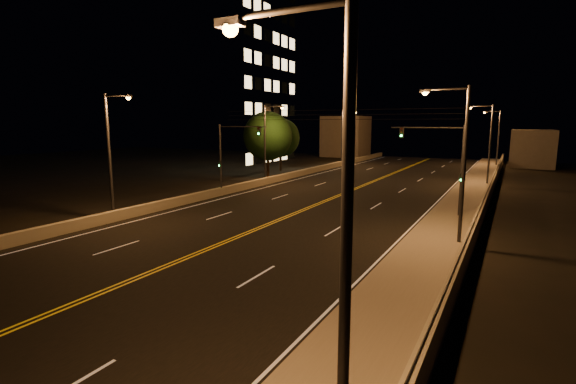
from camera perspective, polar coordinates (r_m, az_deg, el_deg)
The scene contains 22 objects.
road at distance 28.84m, azimuth -1.61°, elevation -4.00°, with size 18.00×120.00×0.02m, color black.
sidewalk at distance 25.35m, azimuth 20.17°, elevation -6.15°, with size 3.60×120.00×0.30m, color gray.
curb at distance 25.68m, azimuth 16.02°, elevation -5.91°, with size 0.14×120.00×0.15m, color gray.
parapet_wall at distance 25.03m, azimuth 24.00°, elevation -5.05°, with size 0.30×120.00×1.00m, color gray.
jersey_barrier at distance 34.65m, azimuth -15.86°, elevation -1.48°, with size 0.45×120.00×0.73m, color gray.
distant_building_right at distance 75.52m, azimuth 30.38°, elevation 5.20°, with size 6.00×10.00×5.67m, color slate.
distant_building_left at distance 85.54m, azimuth 7.91°, elevation 7.53°, with size 8.00×8.00×8.03m, color slate.
parapet_rail at distance 24.91m, azimuth 24.08°, elevation -3.87°, with size 0.06×0.06×120.00m, color black.
lane_markings at distance 28.77m, azimuth -1.68°, elevation -4.01°, with size 17.32×116.00×0.00m.
streetlight_0 at distance 6.87m, azimuth 5.73°, elevation -4.89°, with size 2.55×0.28×8.62m.
streetlight_1 at distance 23.96m, azimuth 22.33°, elevation 4.67°, with size 2.55×0.28×8.62m.
streetlight_2 at distance 49.20m, azimuth 25.62°, elevation 6.53°, with size 2.55×0.28×8.62m.
streetlight_3 at distance 72.22m, azimuth 26.62°, elevation 7.09°, with size 2.55×0.28×8.62m.
streetlight_4 at distance 30.75m, azimuth -22.96°, elevation 5.53°, with size 2.55×0.28×8.62m.
streetlight_5 at distance 46.17m, azimuth -2.88°, elevation 7.31°, with size 2.55×0.28×8.62m.
streetlight_6 at distance 67.22m, azimuth 7.61°, elevation 7.90°, with size 2.55×0.28×8.62m.
traffic_signal_right at distance 31.28m, azimuth 21.02°, elevation 4.06°, with size 5.11×0.31×6.58m.
traffic_signal_left at distance 38.57m, azimuth -8.12°, elevation 5.48°, with size 5.11×0.31×6.58m.
overhead_wires at distance 36.59m, azimuth 5.93°, elevation 10.46°, with size 22.00×0.03×0.83m.
building_tower at distance 67.43m, azimuth -11.34°, elevation 15.04°, with size 24.00×15.00×28.18m.
tree_0 at distance 51.38m, azimuth -2.79°, elevation 7.64°, with size 5.99×5.99×8.12m.
tree_1 at distance 59.06m, azimuth -1.06°, elevation 7.44°, with size 5.46×5.46×7.40m.
Camera 1 is at (14.06, -4.27, 6.70)m, focal length 26.00 mm.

